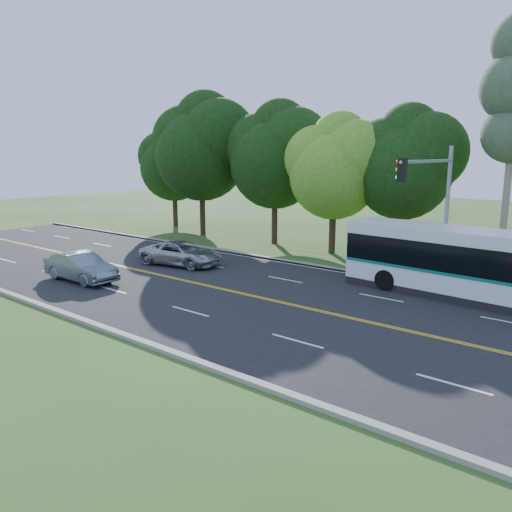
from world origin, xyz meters
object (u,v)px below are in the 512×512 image
Objects in this scene: transit_bus at (478,266)px; suv at (181,253)px; sedan at (81,267)px; traffic_signal at (434,197)px.

transit_bus is 16.41m from suv.
transit_bus reaches higher than sedan.
sedan is 6.11m from suv.
sedan is at bearing 156.80° from suv.
transit_bus reaches higher than suv.
suv is at bearing -168.42° from traffic_signal.
sedan is (-17.33, -9.24, -0.85)m from transit_bus.
traffic_signal reaches higher than sedan.
traffic_signal is 1.54× the size of sedan.
sedan is at bearing -147.89° from transit_bus.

